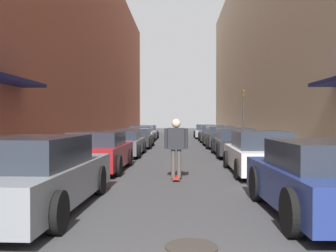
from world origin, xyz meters
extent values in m
plane|color=#38383A|center=(0.00, 20.93, 0.00)|extent=(115.11, 115.11, 0.00)
cube|color=gray|center=(-4.58, 26.16, 0.06)|extent=(1.80, 52.32, 0.12)
cube|color=gray|center=(4.58, 26.16, 0.06)|extent=(1.80, 52.32, 0.12)
cube|color=brown|center=(-7.48, 26.16, 7.15)|extent=(4.00, 52.32, 14.29)
cube|color=#141947|center=(-5.08, 9.16, 2.90)|extent=(1.00, 4.80, 0.12)
cube|color=tan|center=(7.48, 26.16, 7.76)|extent=(4.00, 52.32, 15.53)
cube|color=gray|center=(-2.56, 5.32, 0.52)|extent=(1.87, 4.80, 0.68)
cube|color=#232833|center=(-2.56, 5.08, 1.12)|extent=(1.60, 2.51, 0.53)
cylinder|color=black|center=(-3.42, 6.80, 0.33)|extent=(0.18, 0.65, 0.65)
cylinder|color=black|center=(-1.70, 6.80, 0.33)|extent=(0.18, 0.65, 0.65)
cylinder|color=black|center=(-1.70, 3.85, 0.33)|extent=(0.18, 0.65, 0.65)
cube|color=maroon|center=(-2.57, 10.78, 0.52)|extent=(1.78, 4.06, 0.68)
cube|color=#232833|center=(-2.57, 10.58, 1.08)|extent=(1.54, 2.12, 0.45)
cylinder|color=black|center=(-3.41, 12.03, 0.32)|extent=(0.18, 0.64, 0.64)
cylinder|color=black|center=(-1.73, 12.03, 0.32)|extent=(0.18, 0.64, 0.64)
cylinder|color=black|center=(-3.41, 9.53, 0.32)|extent=(0.18, 0.64, 0.64)
cylinder|color=black|center=(-1.73, 9.53, 0.32)|extent=(0.18, 0.64, 0.64)
cube|color=#515459|center=(-2.55, 16.11, 0.48)|extent=(1.77, 4.43, 0.62)
cube|color=#232833|center=(-2.55, 15.89, 1.00)|extent=(1.55, 2.31, 0.43)
cylinder|color=black|center=(-3.41, 17.48, 0.31)|extent=(0.18, 0.62, 0.62)
cylinder|color=black|center=(-1.69, 17.48, 0.31)|extent=(0.18, 0.62, 0.62)
cylinder|color=black|center=(-3.41, 14.74, 0.31)|extent=(0.18, 0.62, 0.62)
cylinder|color=black|center=(-1.69, 14.74, 0.31)|extent=(0.18, 0.62, 0.62)
cube|color=#232326|center=(-2.54, 21.47, 0.47)|extent=(1.98, 4.20, 0.59)
cube|color=#232833|center=(-2.54, 21.26, 0.97)|extent=(1.73, 2.19, 0.42)
cylinder|color=black|center=(-3.50, 22.77, 0.32)|extent=(0.18, 0.65, 0.65)
cylinder|color=black|center=(-1.59, 22.77, 0.32)|extent=(0.18, 0.65, 0.65)
cylinder|color=black|center=(-3.50, 20.17, 0.32)|extent=(0.18, 0.65, 0.65)
cylinder|color=black|center=(-1.59, 20.17, 0.32)|extent=(0.18, 0.65, 0.65)
cube|color=silver|center=(-2.70, 26.84, 0.50)|extent=(1.83, 4.17, 0.61)
cube|color=#232833|center=(-2.70, 26.64, 1.02)|extent=(1.60, 2.17, 0.44)
cylinder|color=black|center=(-3.59, 28.13, 0.34)|extent=(0.18, 0.68, 0.68)
cylinder|color=black|center=(-1.82, 28.13, 0.34)|extent=(0.18, 0.68, 0.68)
cylinder|color=black|center=(-3.59, 25.56, 0.34)|extent=(0.18, 0.68, 0.68)
cylinder|color=black|center=(-1.82, 25.56, 0.34)|extent=(0.18, 0.68, 0.68)
cube|color=#515459|center=(-2.71, 32.08, 0.50)|extent=(1.85, 4.30, 0.65)
cube|color=#232833|center=(-2.71, 31.86, 1.03)|extent=(1.60, 2.25, 0.41)
cylinder|color=black|center=(-3.57, 33.40, 0.31)|extent=(0.18, 0.62, 0.62)
cylinder|color=black|center=(-1.84, 33.40, 0.31)|extent=(0.18, 0.62, 0.62)
cylinder|color=black|center=(-3.57, 30.76, 0.31)|extent=(0.18, 0.62, 0.62)
cylinder|color=black|center=(-1.84, 30.76, 0.31)|extent=(0.18, 0.62, 0.62)
cube|color=navy|center=(2.64, 5.03, 0.53)|extent=(2.00, 3.97, 0.66)
cube|color=#232833|center=(2.64, 4.83, 1.09)|extent=(1.73, 2.08, 0.47)
cylinder|color=black|center=(1.71, 6.24, 0.36)|extent=(0.18, 0.72, 0.72)
cylinder|color=black|center=(1.71, 3.81, 0.36)|extent=(0.18, 0.72, 0.72)
cube|color=silver|center=(2.61, 10.27, 0.49)|extent=(1.77, 4.23, 0.65)
cube|color=#232833|center=(2.61, 10.06, 1.08)|extent=(1.53, 2.21, 0.54)
cylinder|color=black|center=(1.78, 11.58, 0.30)|extent=(0.18, 0.61, 0.61)
cylinder|color=black|center=(3.45, 11.58, 0.30)|extent=(0.18, 0.61, 0.61)
cylinder|color=black|center=(1.78, 8.97, 0.30)|extent=(0.18, 0.61, 0.61)
cylinder|color=black|center=(3.45, 8.97, 0.30)|extent=(0.18, 0.61, 0.61)
cube|color=#232326|center=(2.70, 16.02, 0.49)|extent=(1.82, 4.44, 0.61)
cube|color=#232833|center=(2.70, 15.80, 1.06)|extent=(1.58, 2.32, 0.53)
cylinder|color=black|center=(1.84, 17.38, 0.35)|extent=(0.18, 0.69, 0.69)
cylinder|color=black|center=(3.55, 17.38, 0.35)|extent=(0.18, 0.69, 0.69)
cylinder|color=black|center=(1.84, 14.65, 0.35)|extent=(0.18, 0.69, 0.69)
cylinder|color=black|center=(3.55, 14.65, 0.35)|extent=(0.18, 0.69, 0.69)
cube|color=#232326|center=(2.62, 21.68, 0.53)|extent=(1.83, 4.80, 0.70)
cube|color=#232833|center=(2.62, 21.44, 1.10)|extent=(1.57, 2.51, 0.45)
cylinder|color=black|center=(1.77, 23.16, 0.33)|extent=(0.18, 0.65, 0.65)
cylinder|color=black|center=(3.47, 23.16, 0.33)|extent=(0.18, 0.65, 0.65)
cylinder|color=black|center=(1.77, 20.20, 0.33)|extent=(0.18, 0.65, 0.65)
cylinder|color=black|center=(3.47, 20.20, 0.33)|extent=(0.18, 0.65, 0.65)
cube|color=#232326|center=(2.68, 27.48, 0.50)|extent=(1.94, 4.21, 0.61)
cube|color=#232833|center=(2.68, 27.27, 1.06)|extent=(1.68, 2.20, 0.52)
cylinder|color=black|center=(1.77, 28.78, 0.35)|extent=(0.18, 0.70, 0.70)
cylinder|color=black|center=(3.59, 28.78, 0.35)|extent=(0.18, 0.70, 0.70)
cylinder|color=black|center=(1.77, 26.19, 0.35)|extent=(0.18, 0.70, 0.70)
cylinder|color=black|center=(3.59, 26.19, 0.35)|extent=(0.18, 0.70, 0.70)
cube|color=gray|center=(2.55, 33.51, 0.49)|extent=(1.95, 4.75, 0.60)
cube|color=#232833|center=(2.55, 33.28, 1.04)|extent=(1.67, 2.49, 0.50)
cylinder|color=black|center=(1.66, 34.97, 0.34)|extent=(0.18, 0.67, 0.67)
cylinder|color=black|center=(3.44, 34.97, 0.34)|extent=(0.18, 0.67, 0.67)
cylinder|color=black|center=(1.66, 32.06, 0.34)|extent=(0.18, 0.67, 0.67)
cylinder|color=black|center=(3.44, 32.06, 0.34)|extent=(0.18, 0.67, 0.67)
cube|color=#B2231E|center=(0.02, 8.92, 0.07)|extent=(0.20, 0.78, 0.02)
cylinder|color=beige|center=(-0.06, 9.17, 0.03)|extent=(0.03, 0.06, 0.06)
cylinder|color=beige|center=(0.09, 9.17, 0.03)|extent=(0.03, 0.06, 0.06)
cylinder|color=beige|center=(-0.06, 8.67, 0.03)|extent=(0.03, 0.06, 0.06)
cylinder|color=beige|center=(0.09, 8.67, 0.03)|extent=(0.03, 0.06, 0.06)
cylinder|color=#47423D|center=(-0.07, 8.92, 0.47)|extent=(0.12, 0.12, 0.79)
cylinder|color=#47423D|center=(0.10, 8.92, 0.47)|extent=(0.12, 0.12, 0.79)
cube|color=#232328|center=(0.02, 8.92, 1.17)|extent=(0.47, 0.21, 0.61)
sphere|color=beige|center=(0.02, 8.92, 1.60)|extent=(0.25, 0.25, 0.25)
cylinder|color=#232328|center=(-0.27, 8.92, 1.17)|extent=(0.09, 0.09, 0.57)
cylinder|color=#232328|center=(0.30, 8.92, 1.17)|extent=(0.09, 0.09, 0.57)
cylinder|color=#332D28|center=(0.25, 3.33, 0.01)|extent=(0.70, 0.70, 0.02)
cylinder|color=#2D2D2D|center=(4.14, 21.91, 1.86)|extent=(0.10, 0.10, 3.48)
cube|color=#332D0F|center=(4.14, 21.91, 3.38)|extent=(0.16, 0.16, 0.45)
sphere|color=red|center=(4.14, 21.82, 3.49)|extent=(0.11, 0.11, 0.11)
camera|label=1|loc=(0.08, -1.60, 1.69)|focal=40.00mm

